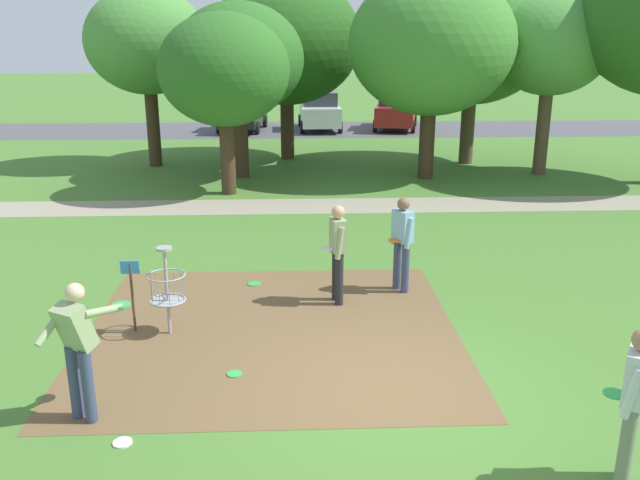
{
  "coord_description": "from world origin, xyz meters",
  "views": [
    {
      "loc": [
        -1.28,
        -7.39,
        4.36
      ],
      "look_at": [
        -0.81,
        3.44,
        1.0
      ],
      "focal_mm": 36.89,
      "sensor_mm": 36.0,
      "label": 1
    }
  ],
  "objects_px": {
    "tree_near_left": "(286,40)",
    "parked_car_leftmost": "(242,111)",
    "player_foreground_watching": "(338,248)",
    "frisbee_far_left": "(122,443)",
    "player_waiting_right": "(402,239)",
    "frisbee_mid_grass": "(234,374)",
    "tree_mid_right": "(224,71)",
    "player_waiting_left": "(78,343)",
    "tree_far_center": "(431,44)",
    "tree_near_right": "(473,38)",
    "parked_car_center_left": "(320,111)",
    "player_throwing": "(634,399)",
    "parked_car_center_right": "(396,110)",
    "tree_far_left": "(551,46)",
    "tree_far_right": "(238,60)",
    "disc_golf_basket": "(163,287)",
    "tree_mid_center": "(147,42)",
    "frisbee_near_basket": "(254,284)"
  },
  "relations": [
    {
      "from": "player_waiting_left",
      "to": "player_foreground_watching",
      "type": "bearing_deg",
      "value": 46.94
    },
    {
      "from": "tree_near_left",
      "to": "tree_near_right",
      "type": "height_order",
      "value": "tree_near_right"
    },
    {
      "from": "parked_car_center_left",
      "to": "frisbee_near_basket",
      "type": "bearing_deg",
      "value": -95.71
    },
    {
      "from": "frisbee_mid_grass",
      "to": "tree_mid_right",
      "type": "bearing_deg",
      "value": 95.4
    },
    {
      "from": "tree_far_left",
      "to": "parked_car_center_left",
      "type": "bearing_deg",
      "value": 121.39
    },
    {
      "from": "player_waiting_left",
      "to": "tree_far_center",
      "type": "relative_size",
      "value": 0.27
    },
    {
      "from": "player_waiting_right",
      "to": "tree_mid_center",
      "type": "height_order",
      "value": "tree_mid_center"
    },
    {
      "from": "player_foreground_watching",
      "to": "frisbee_far_left",
      "type": "bearing_deg",
      "value": -123.92
    },
    {
      "from": "parked_car_center_left",
      "to": "parked_car_center_right",
      "type": "bearing_deg",
      "value": 1.45
    },
    {
      "from": "tree_near_right",
      "to": "tree_far_right",
      "type": "bearing_deg",
      "value": -164.64
    },
    {
      "from": "player_foreground_watching",
      "to": "parked_car_center_right",
      "type": "relative_size",
      "value": 0.38
    },
    {
      "from": "player_waiting_left",
      "to": "disc_golf_basket",
      "type": "bearing_deg",
      "value": 77.36
    },
    {
      "from": "tree_far_center",
      "to": "parked_car_center_right",
      "type": "bearing_deg",
      "value": 85.84
    },
    {
      "from": "frisbee_near_basket",
      "to": "parked_car_leftmost",
      "type": "height_order",
      "value": "parked_car_leftmost"
    },
    {
      "from": "player_waiting_right",
      "to": "tree_far_right",
      "type": "distance_m",
      "value": 11.09
    },
    {
      "from": "player_foreground_watching",
      "to": "parked_car_leftmost",
      "type": "relative_size",
      "value": 0.39
    },
    {
      "from": "player_throwing",
      "to": "tree_near_right",
      "type": "relative_size",
      "value": 0.26
    },
    {
      "from": "tree_far_right",
      "to": "player_waiting_left",
      "type": "bearing_deg",
      "value": -93.59
    },
    {
      "from": "tree_mid_right",
      "to": "tree_far_right",
      "type": "bearing_deg",
      "value": 84.4
    },
    {
      "from": "tree_mid_right",
      "to": "frisbee_mid_grass",
      "type": "bearing_deg",
      "value": -84.6
    },
    {
      "from": "tree_mid_center",
      "to": "tree_mid_right",
      "type": "distance_m",
      "value": 5.41
    },
    {
      "from": "frisbee_near_basket",
      "to": "parked_car_leftmost",
      "type": "distance_m",
      "value": 21.06
    },
    {
      "from": "player_waiting_right",
      "to": "parked_car_center_right",
      "type": "bearing_deg",
      "value": 81.44
    },
    {
      "from": "player_waiting_right",
      "to": "tree_far_left",
      "type": "xyz_separation_m",
      "value": [
        6.3,
        10.3,
        3.12
      ]
    },
    {
      "from": "player_waiting_right",
      "to": "tree_far_center",
      "type": "distance_m",
      "value": 10.56
    },
    {
      "from": "tree_far_center",
      "to": "parked_car_center_left",
      "type": "xyz_separation_m",
      "value": [
        -2.92,
        11.71,
        -3.22
      ]
    },
    {
      "from": "tree_far_left",
      "to": "tree_near_left",
      "type": "bearing_deg",
      "value": 158.82
    },
    {
      "from": "player_waiting_right",
      "to": "frisbee_far_left",
      "type": "distance_m",
      "value": 6.0
    },
    {
      "from": "disc_golf_basket",
      "to": "tree_mid_right",
      "type": "height_order",
      "value": "tree_mid_right"
    },
    {
      "from": "tree_mid_right",
      "to": "parked_car_center_right",
      "type": "relative_size",
      "value": 1.12
    },
    {
      "from": "tree_far_center",
      "to": "parked_car_leftmost",
      "type": "distance_m",
      "value": 13.76
    },
    {
      "from": "player_foreground_watching",
      "to": "tree_far_center",
      "type": "bearing_deg",
      "value": 70.91
    },
    {
      "from": "player_foreground_watching",
      "to": "tree_near_right",
      "type": "relative_size",
      "value": 0.26
    },
    {
      "from": "tree_near_left",
      "to": "parked_car_leftmost",
      "type": "distance_m",
      "value": 8.8
    },
    {
      "from": "disc_golf_basket",
      "to": "player_foreground_watching",
      "type": "relative_size",
      "value": 0.81
    },
    {
      "from": "tree_mid_center",
      "to": "parked_car_center_right",
      "type": "bearing_deg",
      "value": 43.0
    },
    {
      "from": "tree_far_center",
      "to": "frisbee_far_left",
      "type": "bearing_deg",
      "value": -113.63
    },
    {
      "from": "player_waiting_right",
      "to": "tree_near_left",
      "type": "distance_m",
      "value": 14.08
    },
    {
      "from": "tree_near_right",
      "to": "player_waiting_left",
      "type": "bearing_deg",
      "value": -118.28
    },
    {
      "from": "player_foreground_watching",
      "to": "tree_near_left",
      "type": "xyz_separation_m",
      "value": [
        -0.9,
        14.04,
        3.27
      ]
    },
    {
      "from": "tree_near_left",
      "to": "tree_far_left",
      "type": "xyz_separation_m",
      "value": [
        8.37,
        -3.24,
        -0.15
      ]
    },
    {
      "from": "tree_far_center",
      "to": "tree_far_right",
      "type": "height_order",
      "value": "tree_far_center"
    },
    {
      "from": "tree_near_left",
      "to": "tree_far_center",
      "type": "xyz_separation_m",
      "value": [
        4.46,
        -3.76,
        -0.1
      ]
    },
    {
      "from": "tree_near_left",
      "to": "tree_near_right",
      "type": "distance_m",
      "value": 6.53
    },
    {
      "from": "player_foreground_watching",
      "to": "tree_near_left",
      "type": "relative_size",
      "value": 0.26
    },
    {
      "from": "tree_far_center",
      "to": "parked_car_center_right",
      "type": "distance_m",
      "value": 12.27
    },
    {
      "from": "tree_mid_center",
      "to": "parked_car_leftmost",
      "type": "distance_m",
      "value": 9.97
    },
    {
      "from": "player_waiting_right",
      "to": "parked_car_center_right",
      "type": "distance_m",
      "value": 21.83
    },
    {
      "from": "disc_golf_basket",
      "to": "tree_near_left",
      "type": "distance_m",
      "value": 15.66
    },
    {
      "from": "frisbee_mid_grass",
      "to": "tree_near_left",
      "type": "xyz_separation_m",
      "value": [
        0.66,
        16.52,
        4.23
      ]
    }
  ]
}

